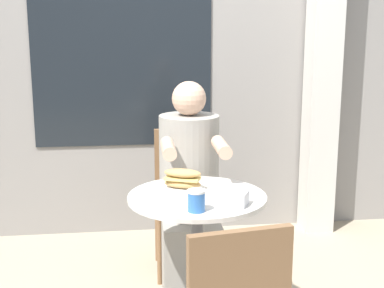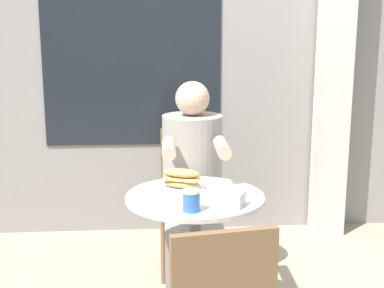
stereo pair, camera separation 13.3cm
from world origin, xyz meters
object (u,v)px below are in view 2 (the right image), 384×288
Objects in this scene: cafe_table at (195,237)px; diner_chair at (189,186)px; seated_diner at (193,203)px; sandwich_on_plate at (181,181)px; drink_cup at (191,201)px.

diner_chair is at bearing 88.01° from cafe_table.
seated_diner reaches higher than diner_chair.
diner_chair is at bearing -89.20° from seated_diner.
sandwich_on_plate is 0.31m from drink_cup.
cafe_table is 3.40× the size of sandwich_on_plate.
seated_diner is (0.03, 0.50, -0.01)m from cafe_table.
cafe_table is at bearing 81.50° from drink_cup.
seated_diner is at bearing 86.96° from cafe_table.
diner_chair is 1.10m from drink_cup.
seated_diner is at bearing 78.39° from sandwich_on_plate.
cafe_table is 0.84× the size of diner_chair.
cafe_table is 0.61× the size of seated_diner.
sandwich_on_plate is at bearing 120.53° from cafe_table.
cafe_table is 0.50m from seated_diner.
drink_cup is at bearing -85.54° from sandwich_on_plate.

